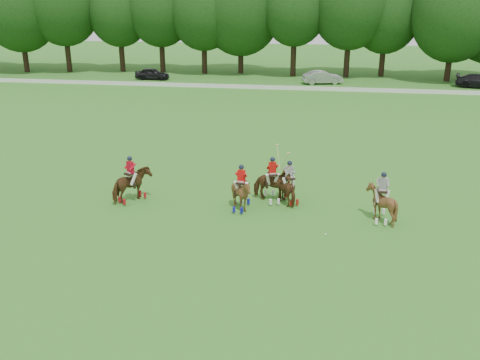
# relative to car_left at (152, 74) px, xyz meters

# --- Properties ---
(ground) EXTENTS (180.00, 180.00, 0.00)m
(ground) POSITION_rel_car_left_xyz_m (16.86, -42.50, -0.70)
(ground) COLOR #377521
(ground) RESTS_ON ground
(tree_line) EXTENTS (117.98, 14.32, 14.75)m
(tree_line) POSITION_rel_car_left_xyz_m (17.12, 5.55, 7.53)
(tree_line) COLOR black
(tree_line) RESTS_ON ground
(boundary_rail) EXTENTS (120.00, 0.10, 0.44)m
(boundary_rail) POSITION_rel_car_left_xyz_m (16.86, -4.50, -0.48)
(boundary_rail) COLOR white
(boundary_rail) RESTS_ON ground
(car_left) EXTENTS (4.16, 1.74, 1.41)m
(car_left) POSITION_rel_car_left_xyz_m (0.00, 0.00, 0.00)
(car_left) COLOR black
(car_left) RESTS_ON ground
(car_mid) EXTENTS (4.86, 2.73, 1.52)m
(car_mid) POSITION_rel_car_left_xyz_m (20.60, 0.00, 0.06)
(car_mid) COLOR #9E9FA4
(car_mid) RESTS_ON ground
(car_right) EXTENTS (5.49, 3.25, 1.49)m
(car_right) POSITION_rel_car_left_xyz_m (38.05, 0.00, 0.04)
(car_right) COLOR black
(car_right) RESTS_ON ground
(polo_red_a) EXTENTS (1.98, 2.28, 2.46)m
(polo_red_a) POSITION_rel_car_left_xyz_m (11.19, -38.57, 0.21)
(polo_red_a) COLOR #442812
(polo_red_a) RESTS_ON ground
(polo_red_b) EXTENTS (2.08, 1.93, 2.95)m
(polo_red_b) POSITION_rel_car_left_xyz_m (18.39, -37.43, 0.18)
(polo_red_b) COLOR #442812
(polo_red_b) RESTS_ON ground
(polo_red_c) EXTENTS (1.54, 1.69, 2.37)m
(polo_red_c) POSITION_rel_car_left_xyz_m (16.99, -38.79, 0.16)
(polo_red_c) COLOR #442812
(polo_red_c) RESTS_ON ground
(polo_stripe_a) EXTENTS (1.73, 2.02, 2.82)m
(polo_stripe_a) POSITION_rel_car_left_xyz_m (19.27, -37.51, 0.12)
(polo_stripe_a) COLOR #442812
(polo_stripe_a) RESTS_ON ground
(polo_stripe_b) EXTENTS (1.44, 1.62, 2.45)m
(polo_stripe_b) POSITION_rel_car_left_xyz_m (23.76, -39.10, 0.20)
(polo_stripe_b) COLOR #442812
(polo_stripe_b) RESTS_ON ground
(polo_ball) EXTENTS (0.09, 0.09, 0.09)m
(polo_ball) POSITION_rel_car_left_xyz_m (21.20, -41.15, -0.66)
(polo_ball) COLOR white
(polo_ball) RESTS_ON ground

